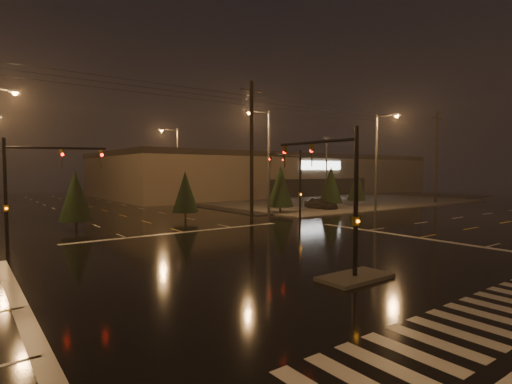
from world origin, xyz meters
The scene contains 21 objects.
ground centered at (0.00, 0.00, 0.00)m, with size 140.00×140.00×0.00m, color black.
sidewalk_ne centered at (30.00, 30.00, 0.06)m, with size 36.00×36.00×0.12m, color #4C4944.
median_island centered at (0.00, -4.00, 0.07)m, with size 3.00×1.60×0.15m, color #4C4944.
crosswalk centered at (0.00, -9.00, 0.01)m, with size 15.00×2.60×0.01m, color beige.
stop_bar_far centered at (0.00, 11.00, 0.01)m, with size 16.00×0.50×0.01m, color beige.
parking_lot centered at (35.00, 28.00, 0.04)m, with size 50.00×24.00×0.08m, color black.
retail_building centered at (35.00, 45.99, 3.84)m, with size 60.20×28.30×7.20m.
signal_mast_median centered at (0.00, -3.07, 3.75)m, with size 0.25×4.59×6.00m.
signal_mast_ne centered at (9.50, 10.14, 3.79)m, with size 4.84×1.86×6.00m.
signal_mast_nw centered at (-9.50, 10.14, 3.79)m, with size 4.84×1.86×6.00m.
streetlight_3 centered at (11.18, 16.00, 5.80)m, with size 2.77×0.32×10.00m.
streetlight_4 centered at (11.18, 36.00, 5.80)m, with size 2.77×0.32×10.00m.
streetlight_6 centered at (22.00, 11.18, 5.80)m, with size 0.32×2.77×10.00m.
utility_pole_1 centered at (8.00, 14.00, 6.13)m, with size 2.20×0.32×12.00m.
utility_pole_2 centered at (38.00, 14.00, 6.13)m, with size 2.20×0.32×12.00m.
conifer_0 centered at (13.33, 16.47, 2.78)m, with size 2.67×2.67×4.87m.
conifer_1 centered at (20.78, 16.58, 2.74)m, with size 2.61×2.61×4.78m.
conifer_2 centered at (26.21, 17.37, 2.49)m, with size 2.29×2.29×4.28m.
conifer_3 centered at (-5.82, 16.39, 2.50)m, with size 2.31×2.31×4.31m.
conifer_4 centered at (3.21, 17.17, 2.47)m, with size 2.27×2.27×4.24m.
car_parked centered at (19.56, 16.94, 0.69)m, with size 1.63×4.05×1.38m, color black.
Camera 1 is at (-12.36, -14.14, 4.25)m, focal length 28.00 mm.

